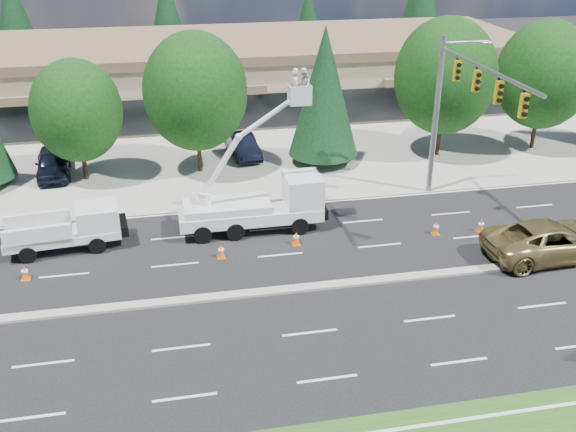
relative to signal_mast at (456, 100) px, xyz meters
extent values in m
plane|color=black|center=(-10.03, -7.04, -6.06)|extent=(140.00, 140.00, 0.00)
cube|color=#99978B|center=(-10.03, 12.96, -6.05)|extent=(140.00, 22.00, 0.01)
cube|color=#99978B|center=(-10.03, -7.04, -6.00)|extent=(120.00, 0.55, 0.12)
cube|color=tan|center=(-10.03, 22.96, -3.56)|extent=(50.00, 15.00, 5.00)
cube|color=brown|center=(-10.03, 22.96, -0.91)|extent=(50.40, 15.40, 0.70)
cube|color=black|center=(-10.03, 15.41, -4.56)|extent=(48.00, 0.12, 2.60)
cylinder|color=#332114|center=(-20.03, 7.96, -4.86)|extent=(0.28, 0.28, 2.40)
ellipsoid|color=black|center=(-20.03, 7.96, -1.73)|extent=(5.33, 5.33, 6.13)
cylinder|color=#332114|center=(-13.03, 7.96, -4.64)|extent=(0.28, 0.28, 2.83)
ellipsoid|color=black|center=(-13.03, 7.96, -0.94)|extent=(6.30, 6.30, 7.24)
cylinder|color=#332114|center=(-5.03, 7.96, -5.66)|extent=(0.26, 0.26, 0.80)
cone|color=black|center=(-5.03, 7.96, -1.33)|extent=(4.47, 4.47, 8.16)
cylinder|color=#332114|center=(2.97, 7.96, -4.58)|extent=(0.28, 0.28, 2.96)
ellipsoid|color=black|center=(2.97, 7.96, -0.72)|extent=(6.57, 6.57, 7.56)
cylinder|color=#332114|center=(9.97, 7.96, -4.64)|extent=(0.28, 0.28, 2.83)
ellipsoid|color=black|center=(9.97, 7.96, -0.94)|extent=(6.29, 6.29, 7.24)
cylinder|color=#332114|center=(-28.03, 34.96, -5.66)|extent=(0.26, 0.26, 0.80)
cone|color=black|center=(-28.03, 34.96, -0.52)|extent=(5.24, 5.24, 9.57)
cylinder|color=#332114|center=(-14.03, 34.96, -5.66)|extent=(0.26, 0.26, 0.80)
cone|color=black|center=(-14.03, 34.96, -0.78)|extent=(4.99, 4.99, 9.12)
cylinder|color=#332114|center=(-0.03, 34.96, -5.66)|extent=(0.26, 0.26, 0.80)
cone|color=black|center=(-0.03, 34.96, -1.64)|extent=(4.17, 4.17, 7.62)
cylinder|color=#332114|center=(11.97, 34.96, -5.66)|extent=(0.26, 0.26, 0.80)
cone|color=black|center=(11.97, 34.96, 0.06)|extent=(5.79, 5.79, 10.57)
cylinder|color=gray|center=(-0.03, 2.16, -1.56)|extent=(0.32, 0.32, 9.00)
cylinder|color=gray|center=(-0.03, -2.84, 2.24)|extent=(0.20, 10.00, 0.20)
cylinder|color=gray|center=(1.27, 2.16, 2.54)|extent=(2.60, 0.12, 0.12)
cube|color=gold|center=(-0.03, 0.16, 1.49)|extent=(0.32, 0.22, 1.05)
cube|color=gold|center=(-0.03, -2.04, 1.49)|extent=(0.32, 0.22, 1.05)
cube|color=gold|center=(-0.03, -4.24, 1.49)|extent=(0.32, 0.22, 1.05)
cube|color=gold|center=(-0.03, -6.44, 1.49)|extent=(0.32, 0.22, 1.05)
cube|color=white|center=(-20.27, -1.17, -5.29)|extent=(5.59, 2.58, 0.41)
cube|color=white|center=(-18.57, -0.98, -4.66)|extent=(2.19, 2.15, 1.35)
cube|color=black|center=(-17.99, -0.91, -4.48)|extent=(0.26, 1.71, 0.90)
cube|color=white|center=(-21.44, -0.45, -4.84)|extent=(3.07, 0.61, 0.99)
cube|color=white|center=(-21.25, -2.15, -4.84)|extent=(3.07, 0.61, 0.99)
cube|color=white|center=(-11.03, -0.84, -5.14)|extent=(7.31, 2.21, 0.64)
cube|color=white|center=(-8.29, -0.84, -4.19)|extent=(1.83, 2.15, 1.83)
cube|color=black|center=(-7.61, -0.84, -4.05)|extent=(0.08, 1.83, 1.10)
cube|color=white|center=(-12.22, -0.85, -4.64)|extent=(4.39, 2.11, 0.46)
cylinder|color=white|center=(-13.31, -0.85, -4.14)|extent=(0.64, 0.64, 0.73)
cube|color=white|center=(-8.50, -0.84, 0.96)|extent=(1.01, 0.82, 0.99)
imported|color=beige|center=(-8.70, -0.84, 1.33)|extent=(0.38, 0.58, 1.57)
imported|color=beige|center=(-8.30, -0.84, 1.33)|extent=(0.60, 0.77, 1.57)
ellipsoid|color=white|center=(-8.70, -0.84, 2.13)|extent=(0.24, 0.24, 0.16)
ellipsoid|color=white|center=(-8.30, -0.84, 2.13)|extent=(0.24, 0.24, 0.16)
cube|color=#F85E07|center=(-21.66, -3.85, -6.04)|extent=(0.40, 0.40, 0.03)
cone|color=#F85E07|center=(-21.66, -3.85, -5.71)|extent=(0.36, 0.36, 0.70)
cylinder|color=white|center=(-21.66, -3.85, -5.64)|extent=(0.29, 0.29, 0.10)
cube|color=#F85E07|center=(-12.84, -3.55, -6.04)|extent=(0.40, 0.40, 0.03)
cone|color=#F85E07|center=(-12.84, -3.55, -5.71)|extent=(0.36, 0.36, 0.70)
cylinder|color=white|center=(-12.84, -3.55, -5.64)|extent=(0.29, 0.29, 0.10)
cube|color=#F85E07|center=(-9.06, -2.94, -6.04)|extent=(0.40, 0.40, 0.03)
cone|color=#F85E07|center=(-9.06, -2.94, -5.71)|extent=(0.36, 0.36, 0.70)
cylinder|color=white|center=(-9.06, -2.94, -5.64)|extent=(0.29, 0.29, 0.10)
cube|color=#F85E07|center=(-1.83, -3.19, -6.04)|extent=(0.40, 0.40, 0.03)
cone|color=#F85E07|center=(-1.83, -3.19, -5.71)|extent=(0.36, 0.36, 0.70)
cylinder|color=white|center=(-1.83, -3.19, -5.64)|extent=(0.29, 0.29, 0.10)
cube|color=#F85E07|center=(0.57, -3.35, -6.04)|extent=(0.40, 0.40, 0.03)
cone|color=#F85E07|center=(0.57, -3.35, -5.71)|extent=(0.36, 0.36, 0.70)
cylinder|color=white|center=(0.57, -3.35, -5.64)|extent=(0.29, 0.29, 0.10)
imported|color=olive|center=(2.51, -6.44, -5.17)|extent=(6.51, 3.22, 1.77)
imported|color=black|center=(-22.03, 8.96, -5.22)|extent=(2.51, 5.08, 1.66)
imported|color=black|center=(-10.03, 10.15, -5.31)|extent=(2.22, 4.72, 1.49)
camera|label=1|loc=(-14.83, -30.42, 8.96)|focal=40.00mm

